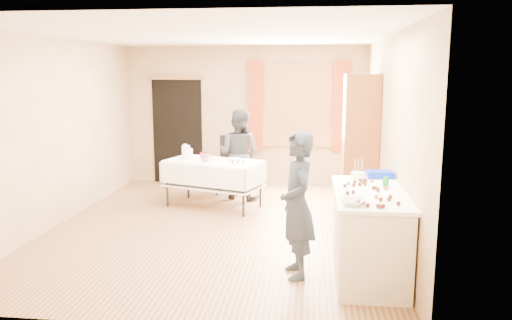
# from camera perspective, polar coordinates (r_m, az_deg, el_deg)

# --- Properties ---
(floor) EXTENTS (4.50, 5.50, 0.02)m
(floor) POSITION_cam_1_polar(r_m,az_deg,el_deg) (7.02, -4.36, -7.72)
(floor) COLOR #9E7047
(floor) RESTS_ON ground
(ceiling) EXTENTS (4.50, 5.50, 0.02)m
(ceiling) POSITION_cam_1_polar(r_m,az_deg,el_deg) (6.70, -4.67, 14.14)
(ceiling) COLOR white
(ceiling) RESTS_ON floor
(wall_back) EXTENTS (4.50, 0.02, 2.60)m
(wall_back) POSITION_cam_1_polar(r_m,az_deg,el_deg) (9.44, -1.30, 5.04)
(wall_back) COLOR tan
(wall_back) RESTS_ON floor
(wall_front) EXTENTS (4.50, 0.02, 2.60)m
(wall_front) POSITION_cam_1_polar(r_m,az_deg,el_deg) (4.09, -11.91, -1.90)
(wall_front) COLOR tan
(wall_front) RESTS_ON floor
(wall_left) EXTENTS (0.02, 5.50, 2.60)m
(wall_left) POSITION_cam_1_polar(r_m,az_deg,el_deg) (7.50, -21.74, 3.00)
(wall_left) COLOR tan
(wall_left) RESTS_ON floor
(wall_right) EXTENTS (0.02, 5.50, 2.60)m
(wall_right) POSITION_cam_1_polar(r_m,az_deg,el_deg) (6.68, 14.91, 2.59)
(wall_right) COLOR tan
(wall_right) RESTS_ON floor
(window_frame) EXTENTS (1.32, 0.06, 1.52)m
(window_frame) POSITION_cam_1_polar(r_m,az_deg,el_deg) (9.30, 4.81, 6.16)
(window_frame) COLOR olive
(window_frame) RESTS_ON wall_back
(window_pane) EXTENTS (1.20, 0.02, 1.40)m
(window_pane) POSITION_cam_1_polar(r_m,az_deg,el_deg) (9.29, 4.81, 6.16)
(window_pane) COLOR white
(window_pane) RESTS_ON wall_back
(curtain_left) EXTENTS (0.28, 0.06, 1.65)m
(curtain_left) POSITION_cam_1_polar(r_m,az_deg,el_deg) (9.31, -0.03, 6.20)
(curtain_left) COLOR #9F3F21
(curtain_left) RESTS_ON wall_back
(curtain_right) EXTENTS (0.28, 0.06, 1.65)m
(curtain_right) POSITION_cam_1_polar(r_m,az_deg,el_deg) (9.26, 9.66, 6.04)
(curtain_right) COLOR #9F3F21
(curtain_right) RESTS_ON wall_back
(doorway) EXTENTS (0.95, 0.04, 2.00)m
(doorway) POSITION_cam_1_polar(r_m,az_deg,el_deg) (9.71, -8.95, 3.28)
(doorway) COLOR black
(doorway) RESTS_ON floor
(door_lintel) EXTENTS (1.05, 0.06, 0.08)m
(door_lintel) POSITION_cam_1_polar(r_m,az_deg,el_deg) (9.61, -9.17, 9.30)
(door_lintel) COLOR olive
(door_lintel) RESTS_ON wall_back
(cabinet) EXTENTS (0.50, 0.60, 2.09)m
(cabinet) POSITION_cam_1_polar(r_m,az_deg,el_deg) (7.62, 11.80, 1.68)
(cabinet) COLOR brown
(cabinet) RESTS_ON floor
(counter) EXTENTS (0.74, 1.55, 0.91)m
(counter) POSITION_cam_1_polar(r_m,az_deg,el_deg) (5.44, 12.74, -8.18)
(counter) COLOR white
(counter) RESTS_ON floor
(party_table) EXTENTS (1.68, 1.21, 0.75)m
(party_table) POSITION_cam_1_polar(r_m,az_deg,el_deg) (7.93, -4.86, -2.23)
(party_table) COLOR black
(party_table) RESTS_ON floor
(chair) EXTENTS (0.46, 0.46, 1.02)m
(chair) POSITION_cam_1_polar(r_m,az_deg,el_deg) (8.81, -3.05, -1.90)
(chair) COLOR black
(chair) RESTS_ON floor
(girl) EXTENTS (0.74, 0.64, 1.54)m
(girl) POSITION_cam_1_polar(r_m,az_deg,el_deg) (5.20, 4.73, -5.15)
(girl) COLOR #20293A
(girl) RESTS_ON floor
(woman) EXTENTS (1.08, 1.02, 1.52)m
(woman) POSITION_cam_1_polar(r_m,az_deg,el_deg) (8.39, -1.94, 0.66)
(woman) COLOR black
(woman) RESTS_ON floor
(soda_can) EXTENTS (0.08, 0.08, 0.12)m
(soda_can) POSITION_cam_1_polar(r_m,az_deg,el_deg) (5.48, 14.61, -2.50)
(soda_can) COLOR #0F7A2F
(soda_can) RESTS_ON counter
(mixing_bowl) EXTENTS (0.36, 0.36, 0.06)m
(mixing_bowl) POSITION_cam_1_polar(r_m,az_deg,el_deg) (4.73, 11.00, -4.75)
(mixing_bowl) COLOR white
(mixing_bowl) RESTS_ON counter
(foam_block) EXTENTS (0.17, 0.14, 0.08)m
(foam_block) POSITION_cam_1_polar(r_m,az_deg,el_deg) (5.87, 11.60, -1.74)
(foam_block) COLOR white
(foam_block) RESTS_ON counter
(blue_basket) EXTENTS (0.32, 0.22, 0.08)m
(blue_basket) POSITION_cam_1_polar(r_m,az_deg,el_deg) (5.99, 13.95, -1.61)
(blue_basket) COLOR #0623BC
(blue_basket) RESTS_ON counter
(pitcher) EXTENTS (0.13, 0.13, 0.22)m
(pitcher) POSITION_cam_1_polar(r_m,az_deg,el_deg) (8.02, -8.09, 0.86)
(pitcher) COLOR silver
(pitcher) RESTS_ON party_table
(cup_red) EXTENTS (0.16, 0.16, 0.10)m
(cup_red) POSITION_cam_1_polar(r_m,az_deg,el_deg) (8.02, -5.97, 0.49)
(cup_red) COLOR #C00833
(cup_red) RESTS_ON party_table
(cup_rainbow) EXTENTS (0.26, 0.26, 0.12)m
(cup_rainbow) POSITION_cam_1_polar(r_m,az_deg,el_deg) (7.76, -5.81, 0.24)
(cup_rainbow) COLOR red
(cup_rainbow) RESTS_ON party_table
(small_bowl) EXTENTS (0.22, 0.22, 0.05)m
(small_bowl) POSITION_cam_1_polar(r_m,az_deg,el_deg) (7.81, -2.41, 0.07)
(small_bowl) COLOR white
(small_bowl) RESTS_ON party_table
(pastry_tray) EXTENTS (0.30, 0.23, 0.02)m
(pastry_tray) POSITION_cam_1_polar(r_m,az_deg,el_deg) (7.55, -2.07, -0.40)
(pastry_tray) COLOR white
(pastry_tray) RESTS_ON party_table
(bottle) EXTENTS (0.08, 0.09, 0.18)m
(bottle) POSITION_cam_1_polar(r_m,az_deg,el_deg) (8.30, -7.60, 1.06)
(bottle) COLOR white
(bottle) RESTS_ON party_table
(cake_balls) EXTENTS (0.49, 1.15, 0.04)m
(cake_balls) POSITION_cam_1_polar(r_m,az_deg,el_deg) (5.22, 12.73, -3.50)
(cake_balls) COLOR #3F2314
(cake_balls) RESTS_ON counter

